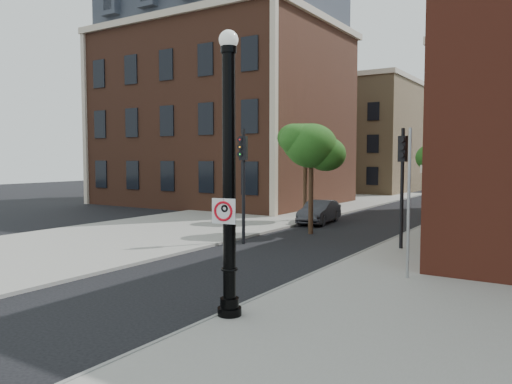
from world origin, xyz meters
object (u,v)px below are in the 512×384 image
Objects in this scene: lamppost at (229,189)px; traffic_signal_left at (243,167)px; traffic_signal_right at (402,169)px; no_parking_sign at (224,211)px; parked_car at (319,212)px.

traffic_signal_left is (-5.60, 8.82, 0.32)m from lamppost.
traffic_signal_right is at bearing 85.65° from lamppost.
lamppost is at bearing 67.68° from no_parking_sign.
traffic_signal_right is at bearing -49.19° from parked_car.
parked_car is at bearing 108.75° from lamppost.
traffic_signal_right is (6.43, 2.11, -0.04)m from traffic_signal_left.
lamppost is 11.41× the size of no_parking_sign.
traffic_signal_left is at bearing 122.42° from lamppost.
parked_car is 0.80× the size of traffic_signal_left.
no_parking_sign is 0.15× the size of parked_car.
no_parking_sign is 0.12× the size of traffic_signal_left.
lamppost is 10.96m from traffic_signal_right.
traffic_signal_right is (0.86, 11.09, 0.78)m from no_parking_sign.
lamppost is 1.66× the size of parked_car.
no_parking_sign is at bearing -89.17° from traffic_signal_right.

